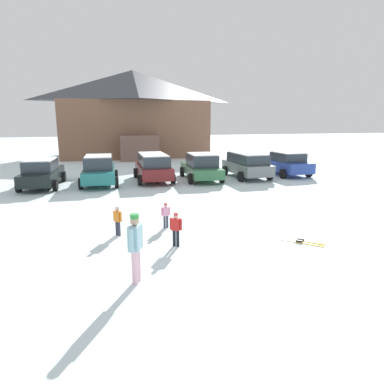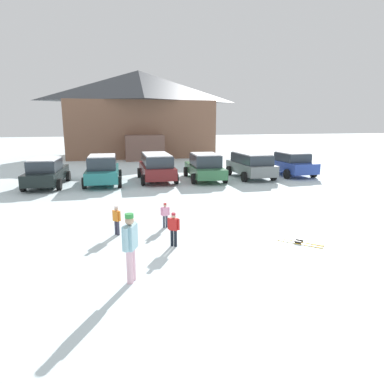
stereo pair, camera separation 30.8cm
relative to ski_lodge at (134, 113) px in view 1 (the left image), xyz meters
name	(u,v)px [view 1 (the left image)]	position (x,y,z in m)	size (l,w,h in m)	color
ground	(297,297)	(-0.21, -31.70, -4.51)	(160.00, 160.00, 0.00)	white
ski_lodge	(134,113)	(0.00, 0.00, 0.00)	(15.45, 10.67, 8.88)	brown
parked_black_sedan	(42,173)	(-7.21, -16.59, -3.68)	(2.32, 4.89, 1.62)	black
parked_teal_hatchback	(99,170)	(-4.04, -16.71, -3.64)	(2.35, 4.72, 1.74)	#237979
parked_maroon_van	(153,166)	(-0.75, -16.39, -3.58)	(2.31, 4.66, 1.71)	maroon
parked_green_coupe	(201,167)	(2.29, -16.80, -3.66)	(2.45, 4.91, 1.70)	#367448
parked_grey_wagon	(247,164)	(5.45, -16.87, -3.61)	(2.23, 4.36, 1.66)	gray
parked_blue_hatchback	(286,163)	(8.57, -16.58, -3.68)	(2.23, 4.25, 1.62)	#2A46A5
skier_child_in_orange_jacket	(118,219)	(-3.64, -26.49, -3.95)	(0.26, 0.30, 0.99)	#38384B
skier_child_in_red_jacket	(176,228)	(-2.02, -28.00, -3.91)	(0.34, 0.26, 1.05)	black
skier_adult_in_blue_parka	(135,244)	(-3.45, -30.02, -3.56)	(0.39, 0.57, 1.67)	beige
skier_child_in_pink_snowsuit	(166,214)	(-1.94, -26.09, -4.00)	(0.33, 0.13, 0.89)	#333948
pair_of_skis	(301,241)	(1.86, -28.70, -4.48)	(1.16, 1.20, 0.08)	#EDAA16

